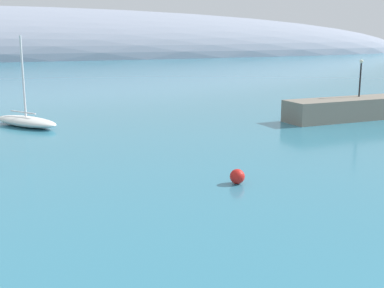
% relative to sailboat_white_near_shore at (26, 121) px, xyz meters
% --- Properties ---
extents(sailboat_white_near_shore, '(6.20, 7.43, 7.88)m').
position_rel_sailboat_white_near_shore_xyz_m(sailboat_white_near_shore, '(0.00, 0.00, 0.00)').
color(sailboat_white_near_shore, white).
rests_on(sailboat_white_near_shore, water).
extents(mooring_buoy_red, '(0.82, 0.82, 0.82)m').
position_rel_sailboat_white_near_shore_xyz_m(mooring_buoy_red, '(10.08, -22.28, -0.09)').
color(mooring_buoy_red, red).
rests_on(mooring_buoy_red, water).
extents(harbor_lamp_post, '(0.36, 0.36, 3.58)m').
position_rel_sailboat_white_near_shore_xyz_m(harbor_lamp_post, '(30.80, -5.90, 3.79)').
color(harbor_lamp_post, black).
rests_on(harbor_lamp_post, breakwater_rocks).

